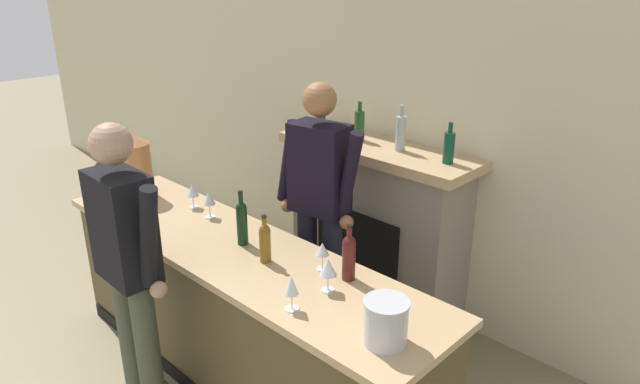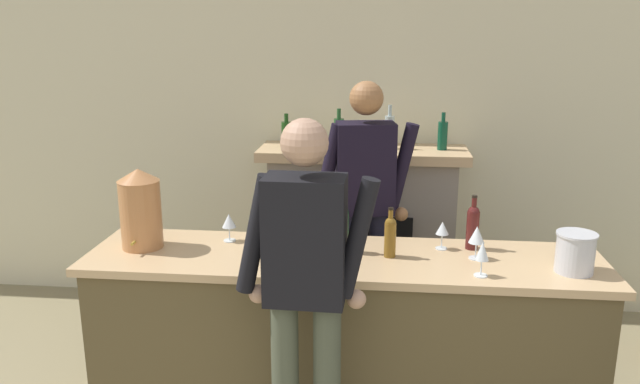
# 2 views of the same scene
# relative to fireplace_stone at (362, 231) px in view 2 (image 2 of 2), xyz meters

# --- Properties ---
(wall_back_panel) EXTENTS (12.00, 0.07, 2.75)m
(wall_back_panel) POSITION_rel_fireplace_stone_xyz_m (0.04, 0.26, 0.71)
(wall_back_panel) COLOR beige
(wall_back_panel) RESTS_ON ground_plane
(bar_counter) EXTENTS (2.83, 0.70, 0.94)m
(bar_counter) POSITION_rel_fireplace_stone_xyz_m (-0.06, -1.26, -0.19)
(bar_counter) COLOR brown
(bar_counter) RESTS_ON ground_plane
(fireplace_stone) EXTENTS (1.50, 0.52, 1.62)m
(fireplace_stone) POSITION_rel_fireplace_stone_xyz_m (0.00, 0.00, 0.00)
(fireplace_stone) COLOR gray
(fireplace_stone) RESTS_ON ground_plane
(person_customer) EXTENTS (0.66, 0.31, 1.78)m
(person_customer) POSITION_rel_fireplace_stone_xyz_m (-0.19, -1.86, 0.33)
(person_customer) COLOR #434937
(person_customer) RESTS_ON ground_plane
(person_bartender) EXTENTS (0.65, 0.35, 1.84)m
(person_bartender) POSITION_rel_fireplace_stone_xyz_m (0.04, -0.65, 0.36)
(person_bartender) COLOR #1F1F2F
(person_bartender) RESTS_ON ground_plane
(copper_dispenser) EXTENTS (0.23, 0.27, 0.46)m
(copper_dispenser) POSITION_rel_fireplace_stone_xyz_m (-1.20, -1.24, 0.51)
(copper_dispenser) COLOR #B37444
(copper_dispenser) RESTS_ON bar_counter
(ice_bucket_steel) EXTENTS (0.20, 0.20, 0.21)m
(ice_bucket_steel) POSITION_rel_fireplace_stone_xyz_m (1.13, -1.37, 0.38)
(ice_bucket_steel) COLOR silver
(ice_bucket_steel) RESTS_ON bar_counter
(wine_bottle_chardonnay_pale) EXTENTS (0.06, 0.06, 0.34)m
(wine_bottle_chardonnay_pale) POSITION_rel_fireplace_stone_xyz_m (-0.06, -1.20, 0.42)
(wine_bottle_chardonnay_pale) COLOR black
(wine_bottle_chardonnay_pale) RESTS_ON bar_counter
(wine_bottle_rose_blush) EXTENTS (0.06, 0.06, 0.28)m
(wine_bottle_rose_blush) POSITION_rel_fireplace_stone_xyz_m (0.20, -1.24, 0.40)
(wine_bottle_rose_blush) COLOR brown
(wine_bottle_rose_blush) RESTS_ON bar_counter
(wine_bottle_port_short) EXTENTS (0.07, 0.07, 0.31)m
(wine_bottle_port_short) POSITION_rel_fireplace_stone_xyz_m (0.66, -1.07, 0.41)
(wine_bottle_port_short) COLOR #4A1816
(wine_bottle_port_short) RESTS_ON bar_counter
(wine_glass_front_left) EXTENTS (0.07, 0.07, 0.18)m
(wine_glass_front_left) POSITION_rel_fireplace_stone_xyz_m (0.65, -1.47, 0.40)
(wine_glass_front_left) COLOR silver
(wine_glass_front_left) RESTS_ON bar_counter
(wine_glass_near_bucket) EXTENTS (0.08, 0.08, 0.16)m
(wine_glass_near_bucket) POSITION_rel_fireplace_stone_xyz_m (-0.73, -1.09, 0.39)
(wine_glass_near_bucket) COLOR silver
(wine_glass_near_bucket) RESTS_ON bar_counter
(wine_glass_front_right) EXTENTS (0.09, 0.09, 0.18)m
(wine_glass_front_right) POSITION_rel_fireplace_stone_xyz_m (0.66, -1.23, 0.41)
(wine_glass_front_right) COLOR silver
(wine_glass_front_right) RESTS_ON bar_counter
(wine_glass_back_row) EXTENTS (0.08, 0.08, 0.18)m
(wine_glass_back_row) POSITION_rel_fireplace_stone_xyz_m (-0.52, -1.10, 0.40)
(wine_glass_back_row) COLOR silver
(wine_glass_back_row) RESTS_ON bar_counter
(wine_glass_by_dispenser) EXTENTS (0.07, 0.07, 0.16)m
(wine_glass_by_dispenser) POSITION_rel_fireplace_stone_xyz_m (0.49, -1.09, 0.39)
(wine_glass_by_dispenser) COLOR silver
(wine_glass_by_dispenser) RESTS_ON bar_counter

